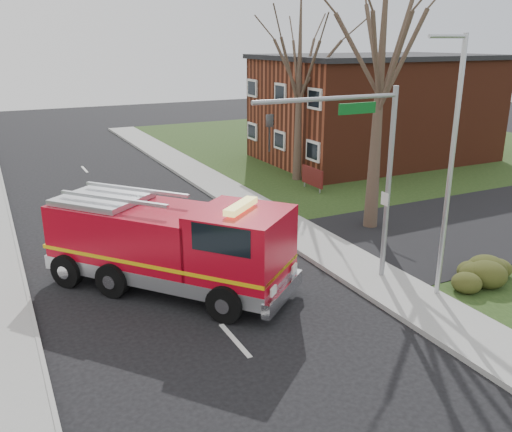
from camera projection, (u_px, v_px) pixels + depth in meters
name	position (u px, v px, depth m)	size (l,w,h in m)	color
ground	(235.00, 340.00, 15.51)	(120.00, 120.00, 0.00)	black
sidewalk_right	(403.00, 295.00, 18.13)	(2.40, 80.00, 0.15)	gray
brick_building	(375.00, 108.00, 37.77)	(15.40, 10.40, 7.25)	#5E2716
health_center_sign	(312.00, 177.00, 30.34)	(0.12, 2.00, 1.40)	#561514
hedge_corner	(489.00, 276.00, 18.32)	(2.80, 2.00, 0.90)	#2F3613
bare_tree_near	(381.00, 60.00, 22.36)	(6.00, 6.00, 12.00)	#3B2B23
bare_tree_far	(299.00, 71.00, 30.93)	(5.25, 5.25, 10.50)	#3B2B23
traffic_signal_mast	(360.00, 153.00, 17.55)	(5.29, 0.18, 6.80)	gray
streetlight_pole	(450.00, 164.00, 16.72)	(1.48, 0.16, 8.40)	#B7BABF
fire_engine	(171.00, 246.00, 18.37)	(7.52, 8.28, 3.38)	#AE081A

